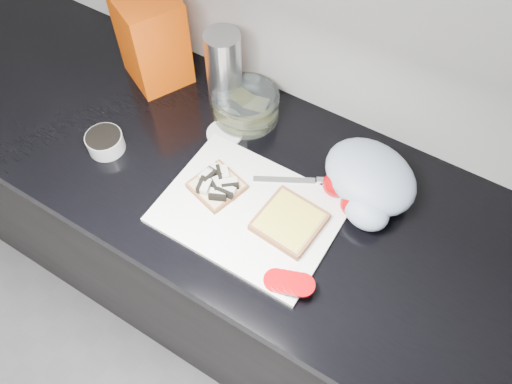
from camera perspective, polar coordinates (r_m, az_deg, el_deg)
base_cabinet at (r=1.64m, az=-1.99°, el=-7.21°), size 3.50×0.60×0.86m
countertop at (r=1.25m, az=-2.58°, el=2.03°), size 3.50×0.64×0.04m
cutting_board at (r=1.16m, az=-0.78°, el=-2.26°), size 0.40×0.30×0.01m
bread_left at (r=1.18m, az=-4.45°, el=0.81°), size 0.14×0.14×0.03m
bread_right at (r=1.13m, az=3.83°, el=-3.40°), size 0.15×0.15×0.02m
tomato_slices at (r=1.06m, az=3.78°, el=-10.29°), size 0.12×0.08×0.02m
knife at (r=1.20m, az=6.31°, el=1.32°), size 0.20×0.12×0.01m
seed_tub at (r=1.31m, az=-16.88°, el=5.54°), size 0.09×0.09×0.05m
tub_lid at (r=1.31m, az=-3.59°, el=6.70°), size 0.12×0.12×0.01m
glass_bowl at (r=1.32m, az=-1.16°, el=9.85°), size 0.17×0.17×0.07m
bread_bag at (r=1.40m, az=-11.73°, el=16.71°), size 0.21×0.20×0.25m
steel_canister at (r=1.31m, az=-3.68°, el=13.73°), size 0.09×0.09×0.22m
grocery_bag at (r=1.18m, az=12.86°, el=1.27°), size 0.28×0.27×0.10m
whole_tomatoes at (r=1.17m, az=10.08°, el=-0.22°), size 0.12×0.09×0.06m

